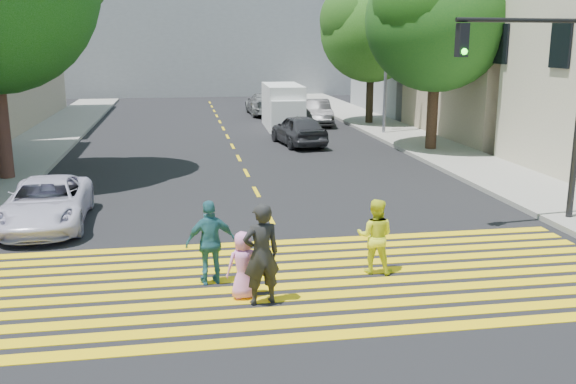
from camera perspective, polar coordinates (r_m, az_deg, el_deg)
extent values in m
plane|color=black|center=(11.66, 2.49, -10.10)|extent=(120.00, 120.00, 0.00)
cube|color=gray|center=(33.36, -20.30, 4.66)|extent=(3.00, 40.00, 0.15)
cube|color=gray|center=(28.01, 13.21, 3.62)|extent=(3.00, 60.00, 0.15)
cube|color=yellow|center=(10.59, 3.87, -12.61)|extent=(13.40, 0.35, 0.01)
cube|color=yellow|center=(11.08, 3.20, -11.39)|extent=(13.40, 0.35, 0.01)
cube|color=yellow|center=(11.57, 2.59, -10.27)|extent=(13.40, 0.35, 0.01)
cube|color=yellow|center=(12.06, 2.04, -9.24)|extent=(13.40, 0.35, 0.01)
cube|color=yellow|center=(12.56, 1.53, -8.29)|extent=(13.40, 0.35, 0.01)
cube|color=yellow|center=(13.07, 1.06, -7.42)|extent=(13.40, 0.35, 0.01)
cube|color=yellow|center=(13.57, 0.63, -6.60)|extent=(13.40, 0.35, 0.01)
cube|color=yellow|center=(14.08, 0.24, -5.85)|extent=(13.40, 0.35, 0.01)
cube|color=yellow|center=(14.60, -0.13, -5.15)|extent=(13.40, 0.35, 0.01)
cube|color=yellow|center=(15.11, -0.47, -4.50)|extent=(13.40, 0.35, 0.01)
cube|color=yellow|center=(17.24, -1.66, -2.24)|extent=(0.12, 1.40, 0.01)
cube|color=yellow|center=(20.13, -2.84, 0.02)|extent=(0.12, 1.40, 0.01)
cube|color=yellow|center=(23.04, -3.72, 1.72)|extent=(0.12, 1.40, 0.01)
cube|color=yellow|center=(25.97, -4.41, 3.03)|extent=(0.12, 1.40, 0.01)
cube|color=yellow|center=(28.92, -4.95, 4.08)|extent=(0.12, 1.40, 0.01)
cube|color=yellow|center=(31.88, -5.40, 4.93)|extent=(0.12, 1.40, 0.01)
cube|color=yellow|center=(34.84, -5.77, 5.64)|extent=(0.12, 1.40, 0.01)
cube|color=yellow|center=(37.81, -6.09, 6.23)|extent=(0.12, 1.40, 0.01)
cube|color=yellow|center=(40.78, -6.35, 6.74)|extent=(0.12, 1.40, 0.01)
cube|color=yellow|center=(43.76, -6.59, 7.18)|extent=(0.12, 1.40, 0.01)
cube|color=yellow|center=(46.74, -6.79, 7.56)|extent=(0.12, 1.40, 0.01)
cube|color=yellow|center=(49.72, -6.97, 7.90)|extent=(0.12, 1.40, 0.01)
cube|color=tan|center=(34.14, 21.40, 13.07)|extent=(10.00, 10.00, 10.00)
cube|color=gray|center=(43.99, 13.94, 13.44)|extent=(10.00, 10.00, 10.00)
cube|color=gray|center=(58.52, -7.58, 14.57)|extent=(30.00, 8.00, 12.00)
cylinder|color=#472D28|center=(23.24, -24.04, 5.17)|extent=(0.55, 0.55, 3.60)
cylinder|color=black|center=(27.85, 12.69, 6.66)|extent=(0.61, 0.61, 3.11)
sphere|color=#134816|center=(27.69, 13.11, 14.69)|extent=(7.76, 7.76, 5.85)
sphere|color=#1B3811|center=(26.83, 11.97, 16.05)|extent=(5.43, 5.43, 4.09)
cylinder|color=black|center=(36.19, 7.27, 8.20)|extent=(0.44, 0.44, 2.92)
sphere|color=#124C09|center=(36.05, 7.44, 14.04)|extent=(5.99, 5.99, 5.56)
sphere|color=#274E18|center=(36.75, 8.99, 15.28)|extent=(4.49, 4.49, 4.17)
sphere|color=#144012|center=(35.55, 6.07, 14.99)|extent=(4.19, 4.19, 3.89)
imported|color=black|center=(11.45, -2.39, -5.54)|extent=(0.76, 0.58, 1.86)
imported|color=#ECF528|center=(13.12, 7.75, -3.91)|extent=(0.91, 0.82, 1.54)
imported|color=#E786CE|center=(11.82, -4.00, -6.50)|extent=(0.68, 0.51, 1.26)
imported|color=#2B6B79|center=(12.50, -6.88, -4.47)|extent=(1.03, 0.56, 1.67)
imported|color=silver|center=(17.44, -20.70, -0.92)|extent=(2.12, 4.37, 1.20)
imported|color=#26262A|center=(29.01, 0.94, 5.54)|extent=(2.21, 4.30, 1.40)
imported|color=#939496|center=(41.10, -2.16, 7.84)|extent=(2.06, 4.88, 1.41)
imported|color=#28282A|center=(36.18, 2.50, 7.09)|extent=(1.81, 4.35, 1.40)
cube|color=white|center=(34.90, -0.47, 7.63)|extent=(2.04, 4.72, 2.33)
cube|color=white|center=(32.91, -0.04, 6.72)|extent=(1.81, 1.18, 1.67)
cylinder|color=black|center=(33.26, -1.40, 5.89)|extent=(0.26, 0.66, 0.65)
cylinder|color=black|center=(33.44, 1.15, 5.93)|extent=(0.26, 0.66, 0.65)
cylinder|color=black|center=(36.56, -1.96, 6.57)|extent=(0.26, 0.66, 0.65)
cylinder|color=black|center=(36.73, 0.37, 6.60)|extent=(0.26, 0.66, 0.65)
cylinder|color=black|center=(16.59, 20.31, 14.12)|extent=(3.63, 0.52, 0.11)
cube|color=black|center=(15.69, 15.21, 12.90)|extent=(0.26, 0.26, 0.76)
sphere|color=#2AF31B|center=(15.58, 15.40, 11.95)|extent=(0.16, 0.16, 0.15)
cylinder|color=slate|center=(32.23, 8.74, 12.29)|extent=(0.15, 0.15, 8.25)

